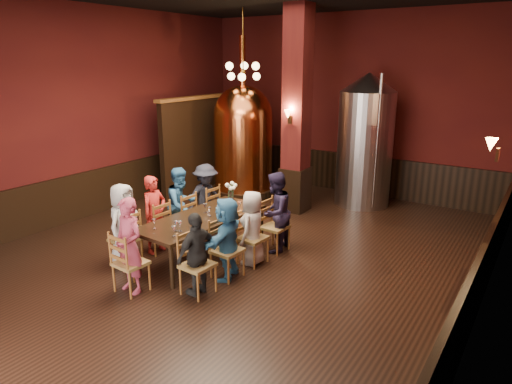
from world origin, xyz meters
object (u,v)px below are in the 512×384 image
Objects in this scene: dining_table at (202,220)px; person_2 at (182,205)px; copper_kettle at (243,139)px; person_0 at (124,225)px; person_1 at (155,214)px; rose_vase at (231,188)px; steel_vessel at (365,140)px.

dining_table is 1.70× the size of person_2.
person_2 is at bearing -75.38° from copper_kettle.
person_0 reaches higher than dining_table.
person_1 is 3.68× the size of rose_vase.
person_1 is at bearing 178.62° from person_2.
dining_table is at bearing -65.32° from copper_kettle.
person_2 is at bearing -4.21° from person_1.
dining_table is 4.09m from copper_kettle.
person_1 is 1.51m from rose_vase.
person_2 is 0.98m from rose_vase.
person_2 is (0.09, 1.33, 0.01)m from person_0.
rose_vase is at bearing 100.63° from dining_table.
person_0 is at bearing -80.51° from copper_kettle.
steel_vessel reaches higher than rose_vase.
person_2 is 4.68m from steel_vessel.
dining_table is at bearing -83.05° from rose_vase.
copper_kettle reaches higher than rose_vase.
copper_kettle is at bearing -163.40° from steel_vessel.
steel_vessel reaches higher than dining_table.
person_1 is 0.36× the size of copper_kettle.
rose_vase is (-1.33, -3.51, -0.54)m from steel_vessel.
person_0 reaches higher than person_1.
person_1 is at bearing -120.15° from rose_vase.
person_0 is 0.67m from person_1.
person_2 is 0.47× the size of steel_vessel.
dining_table is 0.80× the size of steel_vessel.
person_0 is 0.46× the size of steel_vessel.
steel_vessel is (2.88, 0.86, 0.12)m from copper_kettle.
person_2 reaches higher than dining_table.
person_2 is (-0.83, 0.38, 0.03)m from dining_table.
copper_kettle reaches higher than person_1.
steel_vessel is (2.07, 4.79, 0.84)m from person_1.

